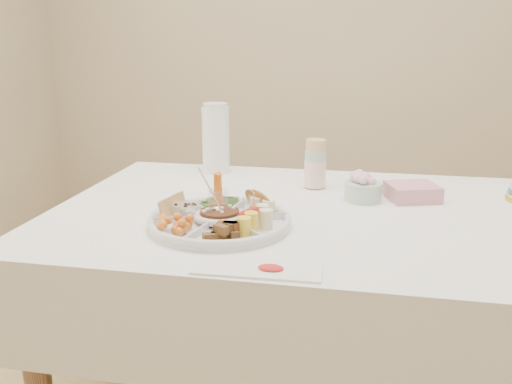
# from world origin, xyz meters

# --- Properties ---
(wall_back) EXTENTS (4.00, 0.02, 2.70)m
(wall_back) POSITION_xyz_m (0.00, 2.00, 1.35)
(wall_back) COLOR beige
(wall_back) RESTS_ON ground
(dining_table) EXTENTS (1.52, 1.02, 0.76)m
(dining_table) POSITION_xyz_m (0.00, 0.00, 0.38)
(dining_table) COLOR white
(dining_table) RESTS_ON floor
(party_tray) EXTENTS (0.48, 0.48, 0.04)m
(party_tray) POSITION_xyz_m (-0.23, -0.19, 0.78)
(party_tray) COLOR silver
(party_tray) RESTS_ON dining_table
(bean_dip) EXTENTS (0.13, 0.13, 0.04)m
(bean_dip) POSITION_xyz_m (-0.23, -0.19, 0.79)
(bean_dip) COLOR #381D0D
(bean_dip) RESTS_ON party_tray
(tortillas) EXTENTS (0.12, 0.12, 0.06)m
(tortillas) POSITION_xyz_m (-0.14, -0.09, 0.80)
(tortillas) COLOR #955523
(tortillas) RESTS_ON party_tray
(carrot_cucumber) EXTENTS (0.14, 0.14, 0.10)m
(carrot_cucumber) POSITION_xyz_m (-0.27, -0.06, 0.82)
(carrot_cucumber) COLOR orange
(carrot_cucumber) RESTS_ON party_tray
(pita_raisins) EXTENTS (0.13, 0.13, 0.06)m
(pita_raisins) POSITION_xyz_m (-0.35, -0.16, 0.80)
(pita_raisins) COLOR #EED185
(pita_raisins) RESTS_ON party_tray
(cherries) EXTENTS (0.13, 0.13, 0.04)m
(cherries) POSITION_xyz_m (-0.31, -0.28, 0.79)
(cherries) COLOR orange
(cherries) RESTS_ON party_tray
(granola_chunks) EXTENTS (0.12, 0.12, 0.04)m
(granola_chunks) POSITION_xyz_m (-0.19, -0.31, 0.79)
(granola_chunks) COLOR #4B2D1E
(granola_chunks) RESTS_ON party_tray
(banana_tomato) EXTENTS (0.14, 0.14, 0.09)m
(banana_tomato) POSITION_xyz_m (-0.10, -0.22, 0.82)
(banana_tomato) COLOR #FFF98B
(banana_tomato) RESTS_ON party_tray
(cup_stack) EXTENTS (0.09, 0.09, 0.20)m
(cup_stack) POSITION_xyz_m (-0.01, 0.25, 0.86)
(cup_stack) COLOR silver
(cup_stack) RESTS_ON dining_table
(thermos) EXTENTS (0.11, 0.11, 0.26)m
(thermos) POSITION_xyz_m (-0.40, 0.41, 0.89)
(thermos) COLOR white
(thermos) RESTS_ON dining_table
(flower_bowl) EXTENTS (0.15, 0.15, 0.09)m
(flower_bowl) POSITION_xyz_m (0.15, 0.13, 0.80)
(flower_bowl) COLOR #B0CABF
(flower_bowl) RESTS_ON dining_table
(napkin_stack) EXTENTS (0.18, 0.17, 0.05)m
(napkin_stack) POSITION_xyz_m (0.30, 0.17, 0.78)
(napkin_stack) COLOR pink
(napkin_stack) RESTS_ON dining_table
(placemat) EXTENTS (0.29, 0.10, 0.01)m
(placemat) POSITION_xyz_m (-0.07, -0.45, 0.76)
(placemat) COLOR silver
(placemat) RESTS_ON dining_table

